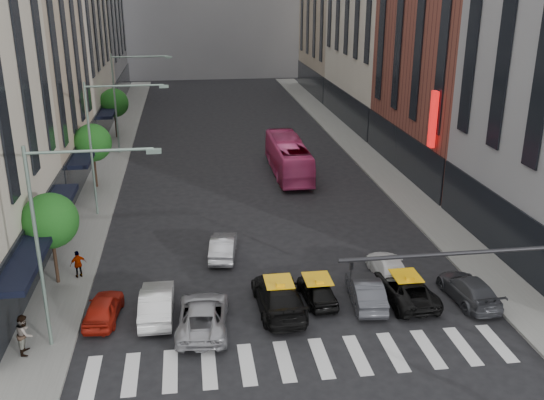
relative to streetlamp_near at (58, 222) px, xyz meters
name	(u,v)px	position (x,y,z in m)	size (l,w,h in m)	color
ground	(315,381)	(10.04, -4.00, -5.90)	(160.00, 160.00, 0.00)	black
sidewalk_left	(107,172)	(-1.46, 26.00, -5.83)	(3.00, 96.00, 0.15)	slate
sidewalk_right	(372,161)	(21.54, 26.00, -5.83)	(3.00, 96.00, 0.15)	slate
building_left_b	(11,27)	(-6.96, 24.00, 6.10)	(8.00, 16.00, 24.00)	tan
building_right_b	(460,11)	(27.04, 23.00, 7.10)	(8.00, 18.00, 26.00)	brown
tree_near	(50,221)	(-1.76, 6.00, -2.25)	(2.88, 2.88, 4.95)	black
tree_mid	(92,143)	(-1.76, 22.00, -2.25)	(2.88, 2.88, 4.95)	black
tree_far	(114,103)	(-1.76, 38.00, -2.25)	(2.88, 2.88, 4.95)	black
streetlamp_near	(58,222)	(0.00, 0.00, 0.00)	(5.38, 0.25, 9.00)	gray
streetlamp_mid	(104,131)	(0.00, 16.00, 0.00)	(5.38, 0.25, 9.00)	gray
streetlamp_far	(125,90)	(0.00, 32.00, 0.00)	(5.38, 0.25, 9.00)	gray
traffic_signal	(521,281)	(17.74, -5.00, -1.43)	(10.10, 0.20, 6.00)	black
liberty_sign	(433,119)	(22.64, 16.00, 0.10)	(0.30, 0.70, 4.00)	red
car_red	(103,308)	(1.07, 2.02, -5.29)	(1.46, 3.63, 1.24)	#A01A0E
car_white_front	(157,303)	(3.57, 2.00, -5.18)	(1.53, 4.38, 1.44)	silver
car_silver	(203,315)	(5.73, 0.60, -5.22)	(2.27, 4.93, 1.37)	#9D9DA2
taxi_left	(279,296)	(9.44, 1.74, -5.14)	(2.15, 5.29, 1.54)	black
taxi_center	(317,290)	(11.49, 2.34, -5.30)	(1.44, 3.57, 1.22)	black
car_grey_mid	(366,291)	(13.84, 1.78, -5.22)	(1.44, 4.13, 1.36)	#393B40
taxi_right	(405,288)	(15.90, 1.86, -5.24)	(2.19, 4.75, 1.32)	black
car_grey_curb	(469,289)	(19.04, 1.31, -5.26)	(1.80, 4.43, 1.29)	#383A3F
car_row2_left	(223,246)	(7.15, 8.23, -5.25)	(1.39, 3.99, 1.31)	#A8A9AE
car_row2_right	(389,268)	(15.84, 4.23, -5.27)	(1.79, 4.39, 1.27)	white
bus	(288,157)	(13.58, 23.53, -4.42)	(2.49, 10.65, 2.97)	#D33E7C
pedestrian_near	(25,334)	(-1.87, -0.49, -4.85)	(0.88, 0.68, 1.81)	gray
pedestrian_far	(78,264)	(-0.73, 6.46, -4.99)	(0.89, 0.37, 1.52)	gray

